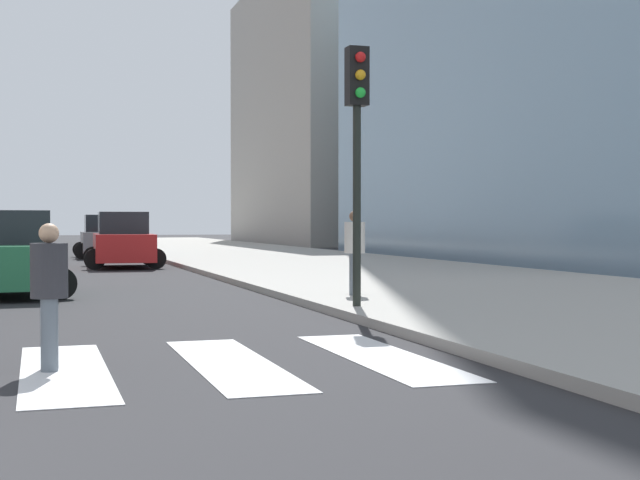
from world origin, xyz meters
TOP-DOWN VIEW (x-y plane):
  - sidewalk_kerb_east at (12.20, 20.00)m, footprint 10.00×120.00m
  - parking_garage_concrete at (27.69, 59.69)m, footprint 18.00×24.00m
  - car_green_nearest at (1.89, 14.62)m, footprint 2.67×4.18m
  - car_red_second at (5.35, 26.43)m, footprint 2.84×4.44m
  - car_gray_fourth at (5.33, 35.37)m, footprint 2.73×4.33m
  - traffic_light_near_corner at (7.68, 8.63)m, footprint 0.36×0.41m
  - pedestrian_crossing at (2.55, 4.10)m, footprint 0.39×0.39m
  - pedestrian_waiting_east at (8.46, 10.94)m, footprint 0.41×0.41m

SIDE VIEW (x-z plane):
  - sidewalk_kerb_east at x=12.20m, z-range 0.00..0.15m
  - car_green_nearest at x=1.89m, z-range -0.06..1.78m
  - pedestrian_crossing at x=2.55m, z-range 0.08..1.66m
  - car_gray_fourth at x=5.33m, z-range -0.06..1.86m
  - car_red_second at x=5.35m, z-range -0.06..1.89m
  - pedestrian_waiting_east at x=8.46m, z-range 0.23..1.90m
  - traffic_light_near_corner at x=7.68m, z-range 1.06..5.50m
  - parking_garage_concrete at x=27.69m, z-range 0.00..20.08m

